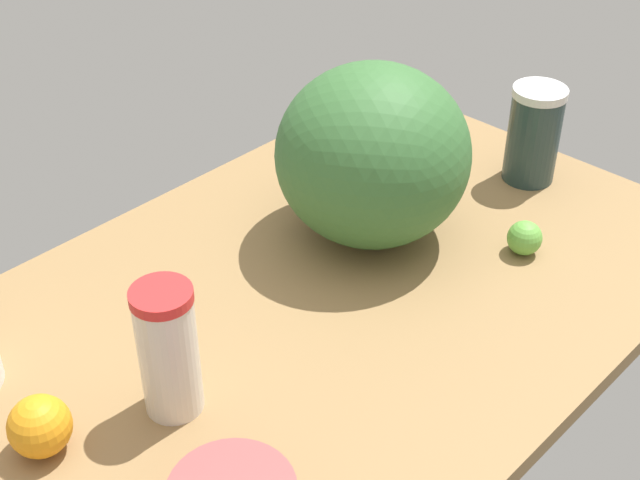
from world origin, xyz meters
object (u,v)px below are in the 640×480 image
watermelon (373,155)px  orange_near_front (40,426)px  orange_loose (408,131)px  lime_by_jug (525,238)px  tumbler_cup (168,350)px  shaker_bottle (534,134)px

watermelon → orange_near_front: bearing=1.5°
orange_loose → watermelon: bearing=26.8°
lime_by_jug → tumbler_cup: bearing=-13.3°
shaker_bottle → orange_near_front: 91.65cm
tumbler_cup → shaker_bottle: size_ratio=1.07×
watermelon → shaker_bottle: (-31.16, 9.05, -5.39)cm
watermelon → shaker_bottle: 32.90cm
orange_near_front → orange_loose: bearing=-170.5°
orange_loose → tumbler_cup: bearing=15.8°
tumbler_cup → lime_by_jug: 58.91cm
watermelon → tumbler_cup: watermelon is taller
shaker_bottle → lime_by_jug: size_ratio=3.17×
orange_near_front → watermelon: bearing=-178.5°
watermelon → tumbler_cup: size_ratio=1.63×
watermelon → tumbler_cup: bearing=9.1°
tumbler_cup → lime_by_jug: tumbler_cup is taller
tumbler_cup → orange_near_front: tumbler_cup is taller
orange_loose → lime_by_jug: bearing=68.6°
tumbler_cup → shaker_bottle: tumbler_cup is taller
watermelon → tumbler_cup: (45.07, 7.19, -4.82)cm
orange_loose → shaker_bottle: bearing=106.0°
watermelon → orange_loose: bearing=-153.2°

